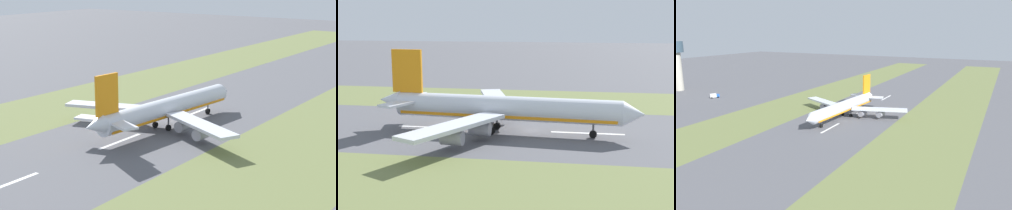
# 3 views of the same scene
# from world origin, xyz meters

# --- Properties ---
(ground_plane) EXTENTS (800.00, 800.00, 0.00)m
(ground_plane) POSITION_xyz_m (0.00, 0.00, 0.00)
(ground_plane) COLOR #56565B
(grass_median_west) EXTENTS (40.00, 600.00, 0.01)m
(grass_median_west) POSITION_xyz_m (-45.00, 0.00, 0.00)
(grass_median_west) COLOR olive
(grass_median_west) RESTS_ON ground
(grass_median_east) EXTENTS (40.00, 600.00, 0.01)m
(grass_median_east) POSITION_xyz_m (45.00, 0.00, 0.00)
(grass_median_east) COLOR olive
(grass_median_east) RESTS_ON ground
(centreline_dash_mid) EXTENTS (1.20, 18.00, 0.01)m
(centreline_dash_mid) POSITION_xyz_m (0.00, -25.98, 0.01)
(centreline_dash_mid) COLOR silver
(centreline_dash_mid) RESTS_ON ground
(centreline_dash_far) EXTENTS (1.20, 18.00, 0.01)m
(centreline_dash_far) POSITION_xyz_m (0.00, 14.02, 0.01)
(centreline_dash_far) COLOR silver
(centreline_dash_far) RESTS_ON ground
(airplane_main_jet) EXTENTS (63.94, 67.22, 20.20)m
(airplane_main_jet) POSITION_xyz_m (2.53, -7.88, 6.02)
(airplane_main_jet) COLOR silver
(airplane_main_jet) RESTS_ON ground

